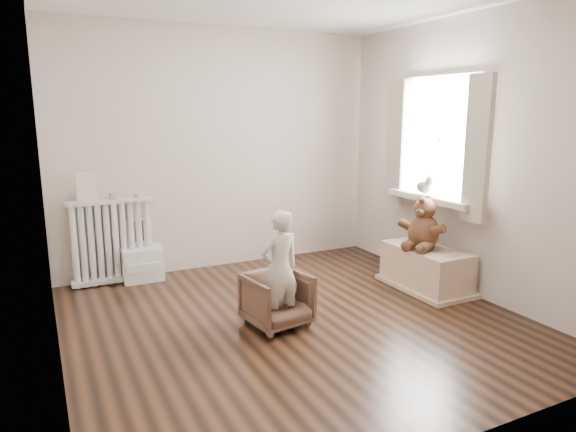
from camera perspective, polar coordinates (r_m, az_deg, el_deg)
name	(u,v)px	position (r m, az deg, el deg)	size (l,w,h in m)	color
floor	(296,321)	(4.38, 0.87, -11.57)	(3.60, 3.60, 0.01)	black
back_wall	(221,150)	(5.70, -7.46, 7.27)	(3.60, 0.02, 2.60)	beige
front_wall	(469,202)	(2.60, 19.45, 1.50)	(3.60, 0.02, 2.60)	beige
left_wall	(44,179)	(3.60, -25.49, 3.70)	(0.02, 3.60, 2.60)	beige
right_wall	(467,157)	(5.13, 19.23, 6.23)	(0.02, 3.60, 2.60)	beige
window	(442,139)	(5.30, 16.71, 8.18)	(0.03, 0.90, 1.10)	white
window_sill	(431,198)	(5.30, 15.63, 1.92)	(0.22, 1.10, 0.06)	silver
curtain_left	(478,150)	(4.82, 20.33, 6.93)	(0.06, 0.26, 1.30)	#C0B69B
curtain_right	(396,142)	(5.67, 11.90, 8.00)	(0.06, 0.26, 1.30)	#C0B69B
radiator	(112,246)	(5.46, -18.95, -3.16)	(0.82, 0.15, 0.86)	silver
paper_doll	(86,186)	(5.32, -21.51, 3.12)	(0.18, 0.02, 0.30)	beige
tin_a	(114,196)	(5.37, -18.77, 2.09)	(0.10, 0.10, 0.06)	#A59E8C
tin_b	(138,195)	(5.40, -16.37, 2.21)	(0.08, 0.08, 0.05)	#A59E8C
toy_vanity	(141,254)	(5.50, -15.97, -4.11)	(0.40, 0.28, 0.62)	silver
armchair	(277,300)	(4.22, -1.21, -9.26)	(0.47, 0.48, 0.44)	brown
child	(280,269)	(4.09, -0.93, -5.89)	(0.35, 0.23, 0.95)	silver
toy_bench	(426,269)	(5.25, 15.09, -5.67)	(0.46, 0.88, 0.41)	beige
teddy_bear	(424,222)	(5.11, 14.88, -0.69)	(0.41, 0.32, 0.50)	#3D2213
plush_cat	(425,184)	(5.35, 14.95, 3.45)	(0.14, 0.23, 0.20)	gray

